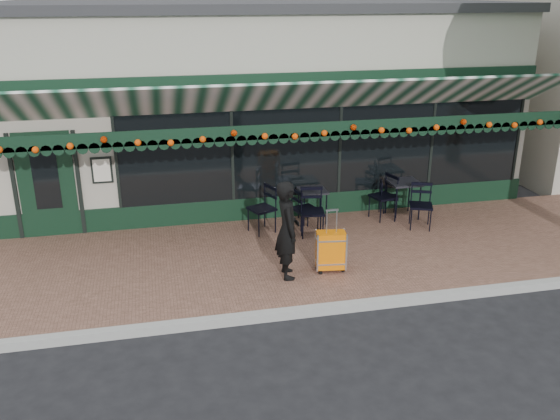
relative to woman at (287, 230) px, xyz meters
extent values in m
plane|color=black|center=(0.46, -1.10, -1.04)|extent=(80.00, 80.00, 0.00)
cube|color=brown|center=(0.46, 0.90, -0.96)|extent=(18.00, 4.00, 0.15)
cube|color=#9E9E99|center=(0.46, -1.18, -0.96)|extent=(18.00, 0.16, 0.15)
cube|color=#A9A092|center=(0.46, 6.90, 1.21)|extent=(12.00, 8.00, 4.50)
cube|color=black|center=(1.66, 2.88, 0.61)|extent=(9.20, 0.04, 2.00)
cube|color=black|center=(-4.34, 2.88, 0.21)|extent=(1.10, 0.07, 2.20)
cube|color=silver|center=(-3.24, 2.84, 0.46)|extent=(0.42, 0.04, 0.55)
cube|color=black|center=(0.46, 1.42, 1.42)|extent=(12.00, 0.03, 0.28)
cylinder|color=#F15607|center=(0.46, 1.36, 1.40)|extent=(11.60, 0.12, 0.12)
imported|color=black|center=(0.00, 0.00, 0.00)|extent=(0.45, 0.66, 1.77)
cube|color=orange|center=(0.81, 0.02, -0.47)|extent=(0.55, 0.36, 0.69)
cube|color=black|center=(0.81, 0.02, -0.85)|extent=(0.55, 0.36, 0.07)
cube|color=silver|center=(0.81, 0.02, 0.08)|extent=(0.23, 0.07, 0.42)
cube|color=black|center=(3.20, 2.33, -0.08)|extent=(0.67, 0.67, 0.04)
cylinder|color=black|center=(2.92, 2.05, -0.49)|extent=(0.03, 0.03, 0.78)
cylinder|color=black|center=(3.48, 2.05, -0.49)|extent=(0.03, 0.03, 0.78)
cylinder|color=black|center=(2.92, 2.61, -0.49)|extent=(0.03, 0.03, 0.78)
cylinder|color=black|center=(3.48, 2.61, -0.49)|extent=(0.03, 0.03, 0.78)
cube|color=black|center=(1.14, 2.47, -0.17)|extent=(0.60, 0.60, 0.04)
cylinder|color=black|center=(0.89, 2.22, -0.54)|extent=(0.03, 0.03, 0.70)
cylinder|color=black|center=(1.38, 2.22, -0.54)|extent=(0.03, 0.03, 0.70)
cylinder|color=black|center=(0.89, 2.72, -0.54)|extent=(0.03, 0.03, 0.70)
cylinder|color=black|center=(1.38, 2.72, -0.54)|extent=(0.03, 0.03, 0.70)
camera|label=1|loc=(-2.18, -9.30, 3.94)|focal=38.00mm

